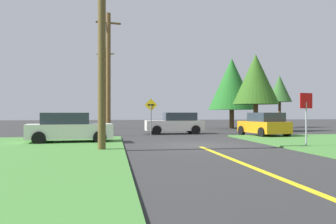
% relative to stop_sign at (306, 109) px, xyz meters
% --- Properties ---
extents(ground_plane, '(120.00, 120.00, 0.00)m').
position_rel_stop_sign_xyz_m(ground_plane, '(-4.83, 1.93, -1.78)').
color(ground_plane, '#2F2F2F').
extents(lane_stripe_center, '(0.20, 14.00, 0.01)m').
position_rel_stop_sign_xyz_m(lane_stripe_center, '(-4.83, -6.07, -1.77)').
color(lane_stripe_center, yellow).
rests_on(lane_stripe_center, ground).
extents(stop_sign, '(0.71, 0.20, 2.54)m').
position_rel_stop_sign_xyz_m(stop_sign, '(0.00, 0.00, 0.00)').
color(stop_sign, '#9EA0A8').
rests_on(stop_sign, ground).
extents(car_approaching_junction, '(4.34, 2.11, 1.62)m').
position_rel_stop_sign_xyz_m(car_approaching_junction, '(-4.25, 11.20, -0.98)').
color(car_approaching_junction, white).
rests_on(car_approaching_junction, ground).
extents(car_on_crossroad, '(2.56, 4.06, 1.62)m').
position_rel_stop_sign_xyz_m(car_on_crossroad, '(1.21, 7.47, -0.98)').
color(car_on_crossroad, orange).
rests_on(car_on_crossroad, ground).
extents(parked_car_near_building, '(4.57, 2.36, 1.62)m').
position_rel_stop_sign_xyz_m(parked_car_near_building, '(-11.27, 4.00, -0.98)').
color(parked_car_near_building, white).
rests_on(parked_car_near_building, ground).
extents(utility_pole_near, '(1.76, 0.64, 8.12)m').
position_rel_stop_sign_xyz_m(utility_pole_near, '(-9.40, -0.18, 2.37)').
color(utility_pole_near, brown).
rests_on(utility_pole_near, ground).
extents(utility_pole_mid, '(1.79, 0.48, 8.75)m').
position_rel_stop_sign_xyz_m(utility_pole_mid, '(-9.29, 10.35, 2.69)').
color(utility_pole_mid, brown).
rests_on(utility_pole_mid, ground).
extents(utility_pole_far, '(1.76, 0.61, 8.17)m').
position_rel_stop_sign_xyz_m(utility_pole_far, '(-9.74, 20.89, 2.41)').
color(utility_pole_far, brown).
rests_on(utility_pole_far, ground).
extents(direction_sign, '(0.90, 0.14, 2.62)m').
position_rel_stop_sign_xyz_m(direction_sign, '(-6.28, 9.78, -0.15)').
color(direction_sign, slate).
rests_on(direction_sign, ground).
extents(oak_tree_left, '(4.77, 4.77, 7.16)m').
position_rel_stop_sign_xyz_m(oak_tree_left, '(3.00, 19.45, 2.75)').
color(oak_tree_left, brown).
rests_on(oak_tree_left, ground).
extents(pine_tree_center, '(2.60, 2.60, 5.64)m').
position_rel_stop_sign_xyz_m(pine_tree_center, '(8.94, 21.00, 2.40)').
color(pine_tree_center, brown).
rests_on(pine_tree_center, ground).
extents(oak_tree_right, '(3.96, 3.96, 6.70)m').
position_rel_stop_sign_xyz_m(oak_tree_right, '(3.25, 13.85, 2.72)').
color(oak_tree_right, brown).
rests_on(oak_tree_right, ground).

